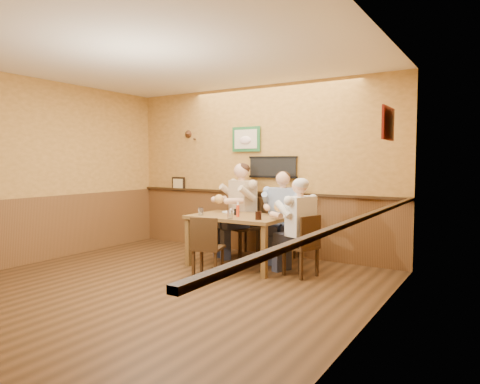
% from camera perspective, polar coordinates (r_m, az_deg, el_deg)
% --- Properties ---
extents(room, '(5.02, 5.03, 2.81)m').
position_cam_1_polar(room, '(5.23, -9.16, 5.66)').
color(room, '#34200F').
rests_on(room, ground).
extents(dining_table, '(1.40, 0.90, 0.75)m').
position_cam_1_polar(dining_table, '(6.29, -0.14, -3.98)').
color(dining_table, brown).
rests_on(dining_table, ground).
extents(chair_back_left, '(0.57, 0.57, 0.95)m').
position_cam_1_polar(chair_back_left, '(7.04, 0.36, -4.62)').
color(chair_back_left, '#362311').
rests_on(chair_back_left, ground).
extents(chair_back_right, '(0.51, 0.51, 0.87)m').
position_cam_1_polar(chair_back_right, '(6.73, 5.73, -5.37)').
color(chair_back_right, '#362311').
rests_on(chair_back_right, ground).
extents(chair_right_end, '(0.49, 0.49, 0.83)m').
position_cam_1_polar(chair_right_end, '(5.84, 8.09, -7.05)').
color(chair_right_end, '#362311').
rests_on(chair_right_end, ground).
extents(chair_near_side, '(0.47, 0.47, 0.81)m').
position_cam_1_polar(chair_near_side, '(5.77, -4.27, -7.23)').
color(chair_near_side, '#362311').
rests_on(chair_near_side, ground).
extents(diner_tan_shirt, '(0.82, 0.82, 1.36)m').
position_cam_1_polar(diner_tan_shirt, '(7.01, 0.36, -2.98)').
color(diner_tan_shirt, '#D1B690').
rests_on(diner_tan_shirt, ground).
extents(diner_blue_polo, '(0.73, 0.73, 1.25)m').
position_cam_1_polar(diner_blue_polo, '(6.70, 5.74, -3.79)').
color(diner_blue_polo, '#8097C0').
rests_on(diner_blue_polo, ground).
extents(diner_white_elder, '(0.69, 0.69, 1.18)m').
position_cam_1_polar(diner_white_elder, '(5.81, 8.11, -5.33)').
color(diner_white_elder, silver).
rests_on(diner_white_elder, ground).
extents(water_glass_left, '(0.09, 0.09, 0.11)m').
position_cam_1_polar(water_glass_left, '(6.32, -5.24, -2.60)').
color(water_glass_left, silver).
rests_on(water_glass_left, dining_table).
extents(water_glass_mid, '(0.10, 0.10, 0.12)m').
position_cam_1_polar(water_glass_mid, '(5.90, -1.34, -3.03)').
color(water_glass_mid, silver).
rests_on(water_glass_mid, dining_table).
extents(cola_tumbler, '(0.10, 0.10, 0.11)m').
position_cam_1_polar(cola_tumbler, '(5.82, 2.47, -3.15)').
color(cola_tumbler, black).
rests_on(cola_tumbler, dining_table).
extents(hot_sauce_bottle, '(0.05, 0.05, 0.19)m').
position_cam_1_polar(hot_sauce_bottle, '(6.12, -0.29, -2.44)').
color(hot_sauce_bottle, red).
rests_on(hot_sauce_bottle, dining_table).
extents(salt_shaker, '(0.05, 0.05, 0.09)m').
position_cam_1_polar(salt_shaker, '(6.40, -1.22, -2.61)').
color(salt_shaker, silver).
rests_on(salt_shaker, dining_table).
extents(pepper_shaker, '(0.05, 0.05, 0.09)m').
position_cam_1_polar(pepper_shaker, '(6.32, -0.65, -2.67)').
color(pepper_shaker, black).
rests_on(pepper_shaker, dining_table).
extents(plate_far_left, '(0.29, 0.29, 0.02)m').
position_cam_1_polar(plate_far_left, '(6.66, -1.42, -2.66)').
color(plate_far_left, white).
rests_on(plate_far_left, dining_table).
extents(plate_far_right, '(0.28, 0.28, 0.02)m').
position_cam_1_polar(plate_far_right, '(6.19, 5.41, -3.18)').
color(plate_far_right, white).
rests_on(plate_far_right, dining_table).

